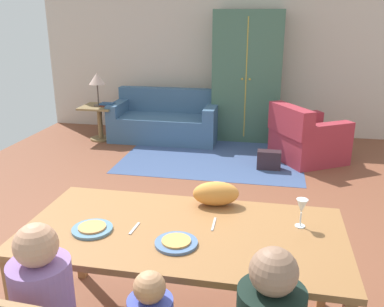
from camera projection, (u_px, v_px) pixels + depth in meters
name	position (u px, v px, depth m)	size (l,w,h in m)	color
ground_plane	(192.00, 209.00, 4.57)	(6.67, 6.45, 0.02)	brown
back_wall	(229.00, 55.00, 7.18)	(6.67, 0.10, 2.70)	beige
dining_table	(183.00, 239.00, 2.60)	(1.98, 0.98, 0.76)	#986539
plate_near_man	(92.00, 229.00, 2.56)	(0.25, 0.25, 0.02)	#5885A1
pizza_near_man	(92.00, 227.00, 2.56)	(0.17, 0.17, 0.01)	#DE914F
plate_near_child	(176.00, 243.00, 2.40)	(0.25, 0.25, 0.02)	#5070A2
pizza_near_child	(176.00, 241.00, 2.40)	(0.17, 0.17, 0.01)	#E49D4D
wine_glass	(302.00, 207.00, 2.57)	(0.07, 0.07, 0.19)	silver
fork	(134.00, 228.00, 2.58)	(0.02, 0.15, 0.01)	silver
knife	(214.00, 224.00, 2.63)	(0.01, 0.17, 0.01)	silver
cat	(216.00, 194.00, 2.88)	(0.32, 0.16, 0.17)	orange
area_rug	(212.00, 158.00, 6.16)	(2.60, 1.80, 0.01)	#3C517F
couch	(166.00, 121.00, 7.04)	(1.77, 0.86, 0.82)	#3E6083
armchair	(306.00, 139.00, 5.98)	(1.18, 1.18, 0.82)	#A42D3A
armoire	(247.00, 77.00, 6.85)	(1.10, 0.59, 2.10)	#3F644F
side_table	(100.00, 118.00, 6.97)	(0.56, 0.56, 0.58)	olive
table_lamp	(97.00, 80.00, 6.77)	(0.26, 0.26, 0.54)	brown
book_lower	(108.00, 105.00, 6.89)	(0.22, 0.16, 0.03)	#98392C
book_upper	(107.00, 104.00, 6.86)	(0.22, 0.16, 0.03)	navy
handbag	(269.00, 160.00, 5.69)	(0.32, 0.16, 0.26)	#302126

